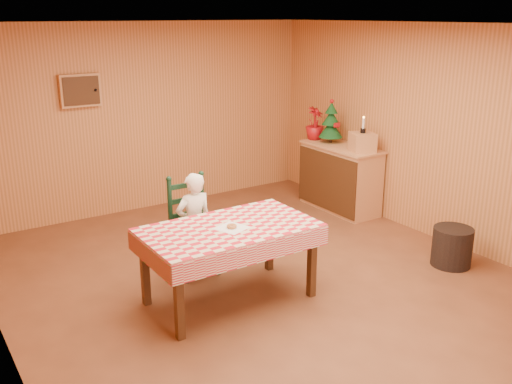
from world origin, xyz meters
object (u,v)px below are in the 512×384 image
dining_table (229,235)px  shelf_unit (340,178)px  storage_bin (452,247)px  crate (362,142)px  christmas_tree (331,123)px  ladder_chair (192,228)px  seated_child (194,224)px

dining_table → shelf_unit: bearing=28.8°
storage_bin → crate: bearing=82.5°
christmas_tree → storage_bin: 2.60m
storage_bin → christmas_tree: bearing=84.5°
shelf_unit → crate: (0.01, -0.40, 0.59)m
shelf_unit → storage_bin: size_ratio=2.84×
ladder_chair → storage_bin: bearing=-30.2°
dining_table → ladder_chair: (-0.00, 0.79, -0.18)m
ladder_chair → seated_child: seated_child is taller
dining_table → seated_child: (-0.00, 0.73, -0.13)m
crate → storage_bin: (-0.23, -1.74, -0.84)m
crate → seated_child: bearing=-172.5°
shelf_unit → seated_child: bearing=-164.4°
seated_child → shelf_unit: (2.70, 0.76, -0.10)m
shelf_unit → christmas_tree: bearing=88.0°
ladder_chair → crate: crate is taller
dining_table → storage_bin: (2.48, -0.66, -0.47)m
christmas_tree → storage_bin: christmas_tree is taller
ladder_chair → seated_child: (0.00, -0.06, 0.06)m
dining_table → seated_child: size_ratio=1.47×
christmas_tree → shelf_unit: bearing=-92.0°
dining_table → shelf_unit: 3.09m
crate → christmas_tree: 0.67m
christmas_tree → storage_bin: bearing=-95.5°
christmas_tree → crate: bearing=-90.0°
crate → storage_bin: 1.95m
storage_bin → seated_child: bearing=150.8°
dining_table → crate: crate is taller
dining_table → storage_bin: 2.61m
ladder_chair → christmas_tree: (2.71, 0.95, 0.71)m
dining_table → christmas_tree: christmas_tree is taller
seated_child → crate: crate is taller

